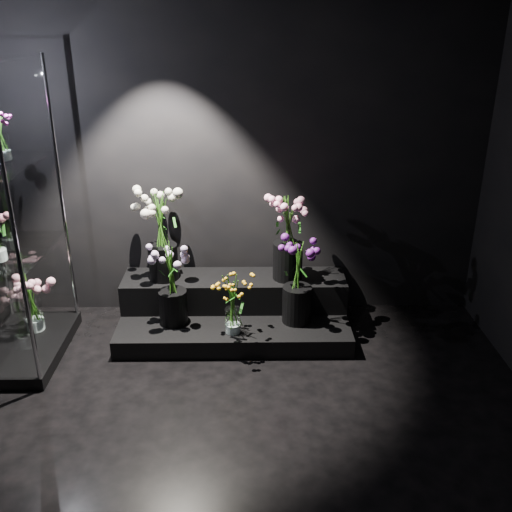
{
  "coord_description": "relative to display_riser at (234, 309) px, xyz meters",
  "views": [
    {
      "loc": [
        0.05,
        -2.57,
        2.42
      ],
      "look_at": [
        0.11,
        1.2,
        0.83
      ],
      "focal_mm": 40.0,
      "sensor_mm": 36.0,
      "label": 1
    }
  ],
  "objects": [
    {
      "name": "bouquet_cream_roses",
      "position": [
        -0.58,
        0.1,
        0.69
      ],
      "size": [
        0.54,
        0.54,
        0.76
      ],
      "rotation": [
        0.0,
        0.0,
        0.4
      ],
      "color": "black",
      "rests_on": "display_riser"
    },
    {
      "name": "bouquet_pink_roses",
      "position": [
        0.44,
        0.09,
        0.63
      ],
      "size": [
        0.43,
        0.43,
        0.7
      ],
      "rotation": [
        0.0,
        0.0,
        0.34
      ],
      "color": "black",
      "rests_on": "display_riser"
    },
    {
      "name": "bouquet_lilac",
      "position": [
        -0.48,
        -0.19,
        0.37
      ],
      "size": [
        0.45,
        0.45,
        0.67
      ],
      "rotation": [
        0.0,
        0.0,
        0.3
      ],
      "color": "black",
      "rests_on": "display_riser"
    },
    {
      "name": "display_case",
      "position": [
        -1.61,
        -0.38,
        0.92
      ],
      "size": [
        0.6,
        0.99,
        2.18
      ],
      "color": "black",
      "rests_on": "floor"
    },
    {
      "name": "bouquet_purple",
      "position": [
        0.5,
        -0.18,
        0.37
      ],
      "size": [
        0.35,
        0.35,
        0.68
      ],
      "rotation": [
        0.0,
        0.0,
        -0.02
      ],
      "color": "black",
      "rests_on": "display_riser"
    },
    {
      "name": "bouquet_orange_bells",
      "position": [
        -0.0,
        -0.35,
        0.24
      ],
      "size": [
        0.25,
        0.25,
        0.49
      ],
      "rotation": [
        0.0,
        0.0,
        0.04
      ],
      "color": "white",
      "rests_on": "display_riser"
    },
    {
      "name": "display_riser",
      "position": [
        0.0,
        0.0,
        0.0
      ],
      "size": [
        1.85,
        0.82,
        0.41
      ],
      "color": "black",
      "rests_on": "floor"
    },
    {
      "name": "floor",
      "position": [
        0.07,
        -1.63,
        -0.17
      ],
      "size": [
        4.0,
        4.0,
        0.0
      ],
      "primitive_type": "plane",
      "color": "black",
      "rests_on": "ground"
    },
    {
      "name": "wall_back",
      "position": [
        0.07,
        0.37,
        1.23
      ],
      "size": [
        4.0,
        0.0,
        4.0
      ],
      "primitive_type": "plane",
      "rotation": [
        1.57,
        0.0,
        0.0
      ],
      "color": "black",
      "rests_on": "floor"
    },
    {
      "name": "bouquet_case_base_pink",
      "position": [
        -1.59,
        -0.2,
        0.19
      ],
      "size": [
        0.39,
        0.39,
        0.48
      ],
      "rotation": [
        0.0,
        0.0,
        0.3
      ],
      "color": "white",
      "rests_on": "display_case"
    }
  ]
}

